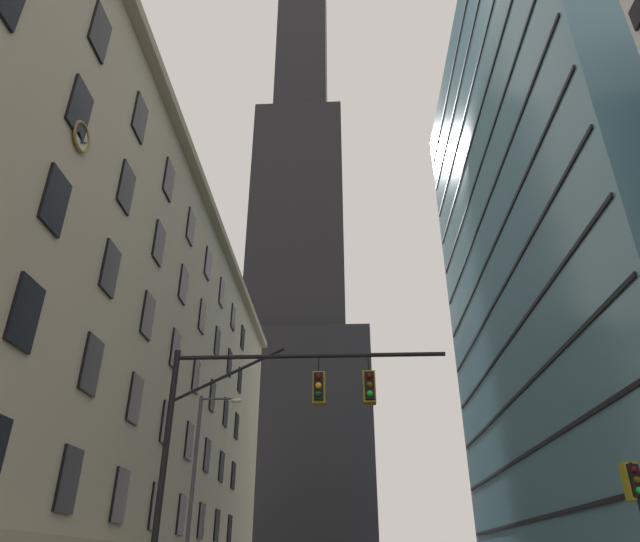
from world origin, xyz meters
TOP-DOWN VIEW (x-y plane):
  - station_building at (-17.64, 22.28)m, footprint 13.96×56.58m
  - dark_skyscraper at (-11.11, 97.78)m, footprint 29.23×29.23m
  - glass_office_midrise at (20.26, 27.80)m, footprint 18.62×39.15m
  - traffic_signal_mast at (-3.30, 5.29)m, footprint 9.07×0.63m
  - traffic_light_near_right at (7.14, 5.15)m, footprint 0.40×0.63m
  - street_lamppost at (-7.86, 14.15)m, footprint 2.08×0.32m

SIDE VIEW (x-z plane):
  - traffic_light_near_right at x=7.14m, z-range 1.31..5.16m
  - street_lamppost at x=-7.86m, z-range 0.87..9.33m
  - traffic_signal_mast at x=-3.30m, z-range 1.76..9.38m
  - station_building at x=-17.64m, z-range -0.02..25.30m
  - glass_office_midrise at x=20.26m, z-range 0.00..52.02m
  - dark_skyscraper at x=-11.11m, z-range -41.85..158.01m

